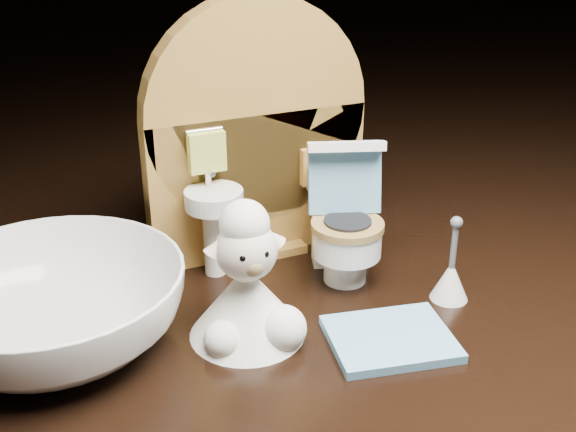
% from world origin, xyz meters
% --- Properties ---
extents(backdrop_panel, '(0.13, 0.05, 0.15)m').
position_xyz_m(backdrop_panel, '(-0.00, 0.06, 0.07)').
color(backdrop_panel, '#A97933').
rests_on(backdrop_panel, ground).
extents(toy_toilet, '(0.05, 0.05, 0.08)m').
position_xyz_m(toy_toilet, '(0.03, 0.02, 0.03)').
color(toy_toilet, white).
rests_on(toy_toilet, ground).
extents(bath_mat, '(0.07, 0.06, 0.00)m').
position_xyz_m(bath_mat, '(0.02, -0.05, 0.00)').
color(bath_mat, '#64A0C8').
rests_on(bath_mat, ground).
extents(toilet_brush, '(0.02, 0.02, 0.05)m').
position_xyz_m(toilet_brush, '(0.07, -0.03, 0.01)').
color(toilet_brush, white).
rests_on(toilet_brush, ground).
extents(plush_lamb, '(0.06, 0.06, 0.07)m').
position_xyz_m(plush_lamb, '(-0.04, -0.02, 0.03)').
color(plush_lamb, white).
rests_on(plush_lamb, ground).
extents(ceramic_bowl, '(0.16, 0.16, 0.04)m').
position_xyz_m(ceramic_bowl, '(-0.12, 0.01, 0.02)').
color(ceramic_bowl, white).
rests_on(ceramic_bowl, ground).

